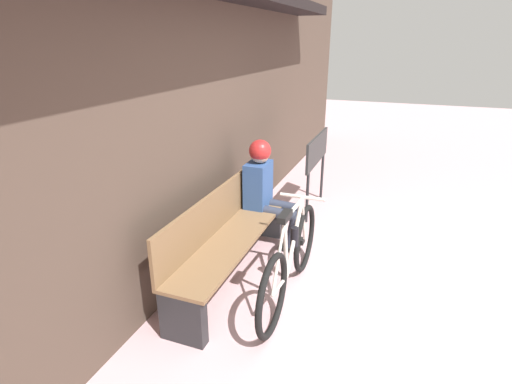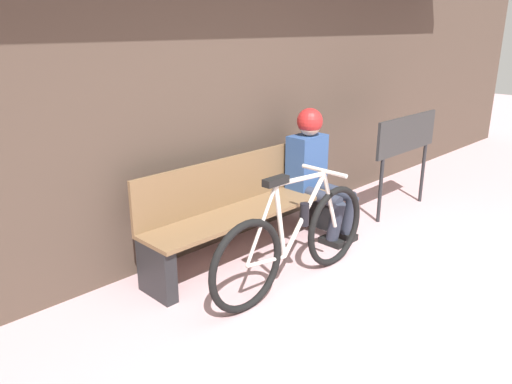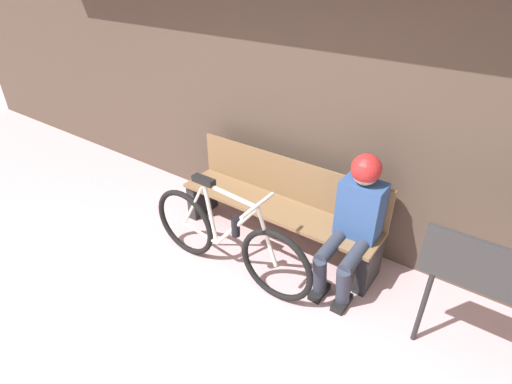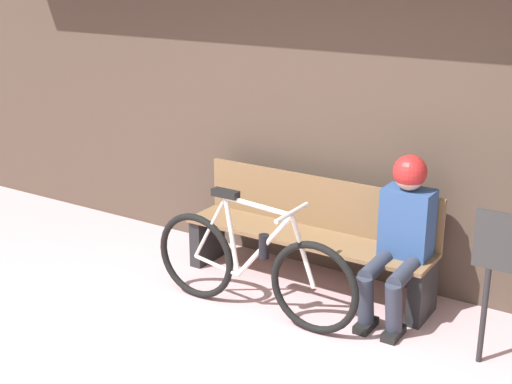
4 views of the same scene
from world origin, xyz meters
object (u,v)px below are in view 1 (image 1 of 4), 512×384
bicycle (291,260)px  signboard (317,154)px  person_seated (267,186)px  park_bench_near (227,238)px

bicycle → signboard: signboard is taller
person_seated → signboard: size_ratio=1.09×
park_bench_near → person_seated: person_seated is taller
park_bench_near → bicycle: 0.65m
park_bench_near → signboard: signboard is taller
bicycle → person_seated: (0.87, 0.52, 0.30)m
bicycle → person_seated: person_seated is taller
park_bench_near → bicycle: (-0.11, -0.64, -0.04)m
park_bench_near → bicycle: bearing=-99.8°
person_seated → signboard: person_seated is taller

